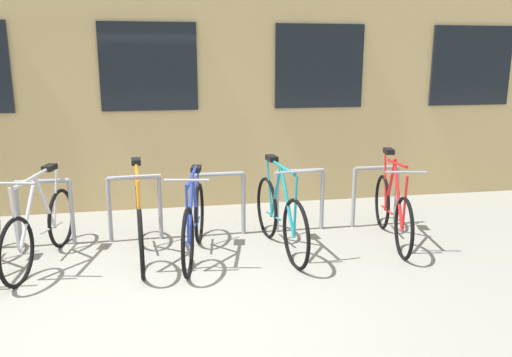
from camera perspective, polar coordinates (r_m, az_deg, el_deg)
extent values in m
plane|color=gray|center=(4.54, -11.45, -14.71)|extent=(42.00, 42.00, 0.00)
cube|color=tan|center=(10.65, -11.75, 17.08)|extent=(28.00, 6.81, 5.74)
cube|color=black|center=(7.20, -11.88, 12.09)|extent=(1.30, 0.04, 1.17)
cube|color=black|center=(7.54, 7.10, 12.31)|extent=(1.30, 0.04, 1.17)
cube|color=black|center=(8.57, 22.92, 11.49)|extent=(1.30, 0.04, 1.17)
cylinder|color=gray|center=(6.38, -25.02, -3.73)|extent=(0.05, 0.05, 0.76)
cylinder|color=gray|center=(6.25, -19.85, -3.58)|extent=(0.05, 0.05, 0.76)
cylinder|color=gray|center=(6.22, -22.77, -0.29)|extent=(0.58, 0.05, 0.05)
cylinder|color=gray|center=(6.20, -16.03, -3.46)|extent=(0.05, 0.05, 0.76)
cylinder|color=gray|center=(6.16, -10.64, -3.25)|extent=(0.05, 0.05, 0.76)
cylinder|color=gray|center=(6.08, -13.53, 0.09)|extent=(0.58, 0.05, 0.05)
cylinder|color=gray|center=(6.17, -6.75, -3.08)|extent=(0.05, 0.05, 0.76)
cylinder|color=gray|center=(6.23, -1.41, -2.83)|extent=(0.05, 0.05, 0.76)
cylinder|color=gray|center=(6.10, -4.12, 0.48)|extent=(0.58, 0.05, 0.05)
cylinder|color=gray|center=(6.31, 2.35, -2.64)|extent=(0.05, 0.05, 0.76)
cylinder|color=gray|center=(6.46, 7.39, -2.36)|extent=(0.05, 0.05, 0.76)
cylinder|color=gray|center=(6.29, 4.97, 0.85)|extent=(0.58, 0.05, 0.05)
cylinder|color=gray|center=(6.60, 10.86, -2.16)|extent=(0.05, 0.05, 0.76)
cylinder|color=gray|center=(6.83, 15.42, -1.88)|extent=(0.05, 0.05, 0.76)
cylinder|color=gray|center=(6.62, 13.35, 1.17)|extent=(0.58, 0.05, 0.05)
torus|color=black|center=(6.11, -12.95, -3.98)|extent=(0.08, 0.71, 0.71)
torus|color=black|center=(5.18, -12.69, -7.12)|extent=(0.08, 0.71, 0.71)
cylinder|color=orange|center=(5.34, -12.93, -3.16)|extent=(0.06, 0.47, 0.71)
cylinder|color=orange|center=(5.70, -13.02, -2.12)|extent=(0.06, 0.34, 0.70)
cylinder|color=orange|center=(5.41, -13.16, 0.80)|extent=(0.08, 0.75, 0.04)
cylinder|color=orange|center=(5.88, -12.88, -4.90)|extent=(0.05, 0.49, 0.07)
cylinder|color=orange|center=(5.93, -13.09, -1.28)|extent=(0.04, 0.20, 0.65)
cylinder|color=orange|center=(5.10, -12.88, -3.65)|extent=(0.03, 0.08, 0.64)
cube|color=black|center=(5.77, -13.25, 1.87)|extent=(0.11, 0.21, 0.06)
cylinder|color=gray|center=(5.04, -13.09, 0.24)|extent=(0.44, 0.05, 0.03)
torus|color=black|center=(6.29, -20.91, -4.17)|extent=(0.18, 0.67, 0.68)
torus|color=black|center=(5.38, -25.15, -7.46)|extent=(0.18, 0.67, 0.68)
cylinder|color=#B7B7BC|center=(5.54, -24.13, -3.62)|extent=(0.14, 0.50, 0.70)
cylinder|color=#B7B7BC|center=(5.90, -22.42, -2.60)|extent=(0.11, 0.38, 0.67)
cylinder|color=#B7B7BC|center=(5.61, -23.69, 0.08)|extent=(0.21, 0.82, 0.06)
cylinder|color=#B7B7BC|center=(6.06, -21.83, -5.12)|extent=(0.13, 0.52, 0.07)
cylinder|color=#B7B7BC|center=(6.13, -21.45, -1.72)|extent=(0.07, 0.20, 0.61)
cylinder|color=#B7B7BC|center=(5.31, -25.37, -4.18)|extent=(0.04, 0.08, 0.63)
cube|color=black|center=(5.98, -22.05, 1.14)|extent=(0.14, 0.22, 0.06)
cylinder|color=gray|center=(5.24, -25.62, -0.49)|extent=(0.44, 0.12, 0.03)
torus|color=black|center=(6.18, 1.21, -3.28)|extent=(0.11, 0.74, 0.74)
torus|color=black|center=(5.28, 4.46, -6.23)|extent=(0.11, 0.74, 0.74)
cylinder|color=teal|center=(5.44, 3.50, -2.51)|extent=(0.08, 0.48, 0.69)
cylinder|color=teal|center=(5.79, 2.23, -1.54)|extent=(0.07, 0.35, 0.68)
cylinder|color=teal|center=(5.50, 2.99, 1.25)|extent=(0.11, 0.77, 0.04)
cylinder|color=teal|center=(5.96, 1.93, -4.17)|extent=(0.07, 0.50, 0.08)
cylinder|color=teal|center=(6.01, 1.48, -0.71)|extent=(0.04, 0.20, 0.62)
cylinder|color=teal|center=(5.21, 4.43, -2.95)|extent=(0.04, 0.08, 0.62)
cube|color=black|center=(5.86, 1.77, 2.28)|extent=(0.12, 0.21, 0.06)
cylinder|color=gray|center=(5.15, 4.40, 0.74)|extent=(0.44, 0.07, 0.03)
torus|color=black|center=(6.05, -6.37, -3.87)|extent=(0.17, 0.71, 0.71)
torus|color=black|center=(5.12, -7.61, -7.12)|extent=(0.17, 0.71, 0.71)
cylinder|color=#233893|center=(5.29, -7.31, -3.34)|extent=(0.12, 0.47, 0.66)
cylinder|color=#233893|center=(5.66, -6.81, -2.49)|extent=(0.10, 0.35, 0.61)
cylinder|color=#233893|center=(5.36, -7.19, 0.18)|extent=(0.18, 0.75, 0.09)
cylinder|color=#233893|center=(5.82, -6.63, -4.82)|extent=(0.12, 0.49, 0.07)
cylinder|color=#233893|center=(5.89, -6.53, -1.60)|extent=(0.06, 0.20, 0.55)
cylinder|color=#233893|center=(5.05, -7.68, -3.86)|extent=(0.04, 0.08, 0.60)
cube|color=black|center=(5.73, -6.71, 1.07)|extent=(0.14, 0.22, 0.06)
cylinder|color=gray|center=(4.98, -7.75, -0.18)|extent=(0.44, 0.11, 0.03)
torus|color=black|center=(6.70, 13.91, -2.57)|extent=(0.17, 0.68, 0.69)
torus|color=black|center=(5.75, 16.17, -5.35)|extent=(0.17, 0.68, 0.69)
cylinder|color=red|center=(5.94, 15.63, -2.07)|extent=(0.13, 0.49, 0.65)
cylinder|color=red|center=(6.30, 14.75, -0.74)|extent=(0.11, 0.37, 0.73)
cylinder|color=red|center=(6.01, 15.44, 1.62)|extent=(0.19, 0.79, 0.12)
cylinder|color=red|center=(6.47, 14.39, -3.39)|extent=(0.12, 0.51, 0.07)
cylinder|color=red|center=(6.54, 14.24, 0.01)|extent=(0.06, 0.20, 0.67)
cylinder|color=red|center=(5.69, 16.29, -2.51)|extent=(0.04, 0.08, 0.58)
cube|color=black|center=(6.38, 14.60, 2.98)|extent=(0.14, 0.22, 0.06)
cylinder|color=gray|center=(5.64, 16.43, 0.68)|extent=(0.44, 0.11, 0.03)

